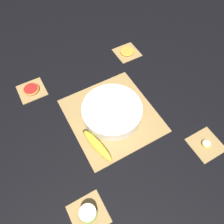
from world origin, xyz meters
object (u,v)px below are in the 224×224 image
apple_half (88,213)px  grapefruit_slice (31,89)px  orange_slice_whole (127,51)px  fruit_salad_bowl (112,111)px  whole_banana (97,145)px  banana_coin_single (206,144)px

apple_half → grapefruit_slice: 0.65m
orange_slice_whole → grapefruit_slice: 0.56m
fruit_salad_bowl → apple_half: (-0.32, 0.28, -0.02)m
grapefruit_slice → whole_banana: bearing=-161.2°
grapefruit_slice → banana_coin_single: bearing=-139.3°
apple_half → grapefruit_slice: bearing=0.0°
whole_banana → banana_coin_single: bearing=-117.8°
whole_banana → banana_coin_single: whole_banana is taller
fruit_salad_bowl → banana_coin_single: (-0.32, -0.28, -0.03)m
whole_banana → grapefruit_slice: size_ratio=2.33×
whole_banana → banana_coin_single: 0.47m
fruit_salad_bowl → whole_banana: (-0.11, 0.13, -0.02)m
apple_half → grapefruit_slice: apple_half is taller
whole_banana → apple_half: (-0.22, 0.15, 0.00)m
whole_banana → orange_slice_whole: 0.60m
whole_banana → apple_half: 0.26m
apple_half → banana_coin_single: 0.56m
apple_half → banana_coin_single: size_ratio=1.72×
fruit_salad_bowl → apple_half: 0.43m
grapefruit_slice → orange_slice_whole: bearing=-90.0°
fruit_salad_bowl → whole_banana: bearing=129.1°
fruit_salad_bowl → whole_banana: 0.17m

